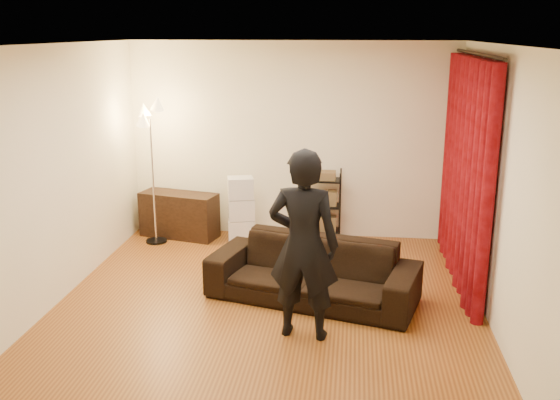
# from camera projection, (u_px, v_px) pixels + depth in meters

# --- Properties ---
(floor) EXTENTS (5.00, 5.00, 0.00)m
(floor) POSITION_uv_depth(u_px,v_px,m) (267.00, 308.00, 6.58)
(floor) COLOR #945A21
(floor) RESTS_ON ground
(ceiling) EXTENTS (5.00, 5.00, 0.00)m
(ceiling) POSITION_uv_depth(u_px,v_px,m) (266.00, 44.00, 5.87)
(ceiling) COLOR white
(ceiling) RESTS_ON ground
(wall_back) EXTENTS (5.00, 0.00, 5.00)m
(wall_back) POSITION_uv_depth(u_px,v_px,m) (292.00, 141.00, 8.62)
(wall_back) COLOR white
(wall_back) RESTS_ON ground
(wall_front) EXTENTS (5.00, 0.00, 5.00)m
(wall_front) POSITION_uv_depth(u_px,v_px,m) (210.00, 280.00, 3.83)
(wall_front) COLOR white
(wall_front) RESTS_ON ground
(wall_left) EXTENTS (0.00, 5.00, 5.00)m
(wall_left) POSITION_uv_depth(u_px,v_px,m) (53.00, 177.00, 6.48)
(wall_left) COLOR white
(wall_left) RESTS_ON ground
(wall_right) EXTENTS (0.00, 5.00, 5.00)m
(wall_right) POSITION_uv_depth(u_px,v_px,m) (499.00, 190.00, 5.96)
(wall_right) COLOR white
(wall_right) RESTS_ON ground
(curtain_rod) EXTENTS (0.04, 2.65, 0.04)m
(curtain_rod) POSITION_uv_depth(u_px,v_px,m) (477.00, 54.00, 6.73)
(curtain_rod) COLOR black
(curtain_rod) RESTS_ON wall_right
(curtain) EXTENTS (0.22, 2.65, 2.55)m
(curtain) POSITION_uv_depth(u_px,v_px,m) (466.00, 172.00, 7.07)
(curtain) COLOR maroon
(curtain) RESTS_ON ground
(sofa) EXTENTS (2.37, 1.42, 0.65)m
(sofa) POSITION_uv_depth(u_px,v_px,m) (313.00, 271.00, 6.70)
(sofa) COLOR black
(sofa) RESTS_ON ground
(person) EXTENTS (0.71, 0.51, 1.82)m
(person) POSITION_uv_depth(u_px,v_px,m) (303.00, 245.00, 5.76)
(person) COLOR black
(person) RESTS_ON ground
(media_cabinet) EXTENTS (1.15, 0.65, 0.63)m
(media_cabinet) POSITION_uv_depth(u_px,v_px,m) (179.00, 215.00, 8.77)
(media_cabinet) COLOR black
(media_cabinet) RESTS_ON ground
(storage_boxes) EXTENTS (0.42, 0.36, 0.90)m
(storage_boxes) POSITION_uv_depth(u_px,v_px,m) (241.00, 209.00, 8.59)
(storage_boxes) COLOR silver
(storage_boxes) RESTS_ON ground
(wire_shelf) EXTENTS (0.48, 0.36, 0.99)m
(wire_shelf) POSITION_uv_depth(u_px,v_px,m) (323.00, 206.00, 8.57)
(wire_shelf) COLOR black
(wire_shelf) RESTS_ON ground
(floor_lamp) EXTENTS (0.38, 0.38, 1.91)m
(floor_lamp) POSITION_uv_depth(u_px,v_px,m) (153.00, 175.00, 8.36)
(floor_lamp) COLOR silver
(floor_lamp) RESTS_ON ground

